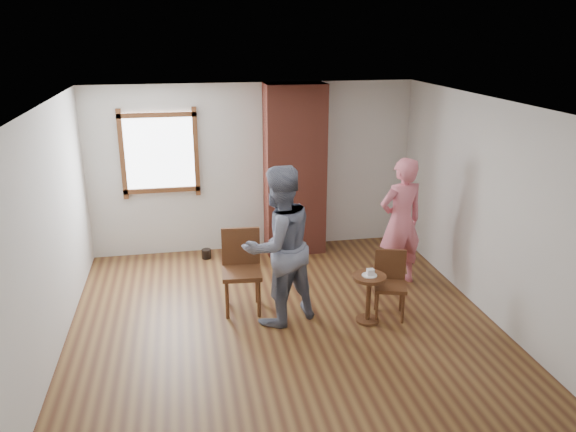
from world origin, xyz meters
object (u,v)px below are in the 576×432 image
at_px(stoneware_crock, 234,246).
at_px(side_table, 369,291).
at_px(dining_chair_right, 390,280).
at_px(man, 279,246).
at_px(dining_chair_left, 242,265).
at_px(person_pink, 401,222).

xyz_separation_m(stoneware_crock, side_table, (1.39, -2.18, 0.17)).
bearing_deg(dining_chair_right, side_table, -140.18).
distance_m(dining_chair_right, man, 1.45).
bearing_deg(dining_chair_left, side_table, -19.82).
bearing_deg(stoneware_crock, dining_chair_right, -50.32).
distance_m(dining_chair_right, person_pink, 1.05).
height_order(dining_chair_left, person_pink, person_pink).
relative_size(stoneware_crock, person_pink, 0.26).
xyz_separation_m(man, person_pink, (1.80, 0.74, -0.07)).
bearing_deg(person_pink, dining_chair_right, 51.04).
relative_size(stoneware_crock, man, 0.24).
distance_m(stoneware_crock, dining_chair_left, 1.57).
height_order(stoneware_crock, side_table, side_table).
bearing_deg(man, dining_chair_right, 150.75).
xyz_separation_m(dining_chair_right, man, (-1.35, 0.11, 0.50)).
bearing_deg(side_table, stoneware_crock, 122.46).
xyz_separation_m(dining_chair_right, person_pink, (0.44, 0.85, 0.43)).
bearing_deg(stoneware_crock, side_table, -57.54).
distance_m(dining_chair_left, person_pink, 2.24).
distance_m(dining_chair_left, dining_chair_right, 1.83).
bearing_deg(person_pink, man, 11.09).
xyz_separation_m(stoneware_crock, dining_chair_left, (-0.05, -1.53, 0.34)).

